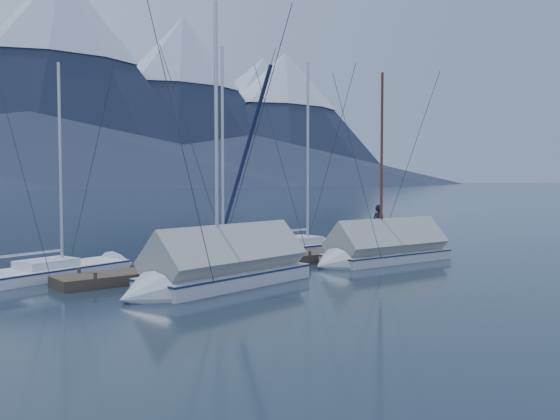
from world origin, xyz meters
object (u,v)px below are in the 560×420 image
object	(u,v)px
person	(379,224)
sailboat_open_right	(315,248)
sailboat_open_left	(73,271)
sailboat_covered_far	(214,272)
sailboat_covered_near	(378,252)
sailboat_open_mid	(231,256)

from	to	relation	value
person	sailboat_open_right	bearing A→B (deg)	52.25
sailboat_open_left	person	world-z (taller)	sailboat_open_left
sailboat_covered_far	person	size ratio (longest dim) A/B	5.22
sailboat_covered_near	sailboat_open_left	bearing A→B (deg)	156.35
sailboat_open_right	sailboat_covered_near	bearing A→B (deg)	-95.79
sailboat_open_right	sailboat_covered_near	xyz separation A→B (m)	(-0.44, -4.37, 0.26)
sailboat_open_left	sailboat_open_right	bearing A→B (deg)	-2.24
person	sailboat_covered_near	bearing A→B (deg)	130.63
sailboat_open_mid	sailboat_open_right	xyz separation A→B (m)	(4.75, -0.14, -0.00)
sailboat_open_left	person	size ratio (longest dim) A/B	4.36
sailboat_open_left	sailboat_covered_near	bearing A→B (deg)	-23.65
sailboat_covered_near	person	distance (m)	3.93
sailboat_open_left	sailboat_open_mid	world-z (taller)	sailboat_open_mid
sailboat_covered_far	sailboat_open_right	bearing A→B (deg)	29.07
sailboat_open_right	sailboat_open_mid	bearing A→B (deg)	178.33
sailboat_open_right	person	xyz separation A→B (m)	(2.43, -1.83, 1.12)
sailboat_open_mid	sailboat_open_right	size ratio (longest dim) A/B	1.01
person	sailboat_covered_far	bearing A→B (deg)	104.52
sailboat_open_left	sailboat_open_mid	size ratio (longest dim) A/B	0.84
sailboat_open_mid	sailboat_covered_far	size ratio (longest dim) A/B	0.99
sailboat_covered_near	sailboat_open_right	bearing A→B (deg)	84.21
sailboat_open_left	sailboat_covered_far	xyz separation A→B (m)	(2.61, -5.35, 0.34)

